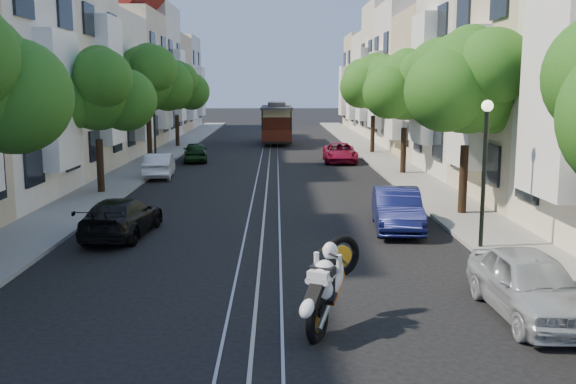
{
  "coord_description": "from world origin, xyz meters",
  "views": [
    {
      "loc": [
        0.45,
        -13.78,
        4.64
      ],
      "look_at": [
        0.82,
        6.23,
        1.35
      ],
      "focal_mm": 40.0,
      "sensor_mm": 36.0,
      "label": 1
    }
  ],
  "objects_px": {
    "tree_w_b": "(98,93)",
    "sportbike_rider": "(327,281)",
    "tree_w_c": "(148,79)",
    "lamp_west": "(154,120)",
    "tree_e_b": "(469,84)",
    "tree_w_d": "(177,87)",
    "parked_car_e_near": "(530,284)",
    "parked_car_w_far": "(195,152)",
    "parked_car_w_near": "(122,217)",
    "tree_e_c": "(406,88)",
    "parked_car_w_mid": "(159,165)",
    "tree_e_d": "(375,83)",
    "cable_car": "(277,121)",
    "parked_car_e_far": "(340,153)",
    "parked_car_e_mid": "(397,209)",
    "lamp_east": "(485,152)"
  },
  "relations": [
    {
      "from": "tree_w_c",
      "to": "parked_car_e_near",
      "type": "xyz_separation_m",
      "value": [
        12.74,
        -26.31,
        -4.39
      ]
    },
    {
      "from": "tree_w_d",
      "to": "parked_car_e_near",
      "type": "relative_size",
      "value": 1.64
    },
    {
      "from": "parked_car_e_far",
      "to": "tree_e_d",
      "type": "bearing_deg",
      "value": 63.0
    },
    {
      "from": "lamp_west",
      "to": "parked_car_w_far",
      "type": "xyz_separation_m",
      "value": [
        1.69,
        4.24,
        -2.23
      ]
    },
    {
      "from": "lamp_west",
      "to": "sportbike_rider",
      "type": "xyz_separation_m",
      "value": [
        7.72,
        -23.99,
        -1.87
      ]
    },
    {
      "from": "tree_w_b",
      "to": "parked_car_e_near",
      "type": "bearing_deg",
      "value": -50.24
    },
    {
      "from": "tree_e_c",
      "to": "tree_w_b",
      "type": "bearing_deg",
      "value": -157.38
    },
    {
      "from": "tree_w_c",
      "to": "lamp_west",
      "type": "height_order",
      "value": "tree_w_c"
    },
    {
      "from": "sportbike_rider",
      "to": "cable_car",
      "type": "relative_size",
      "value": 0.25
    },
    {
      "from": "parked_car_e_near",
      "to": "parked_car_e_mid",
      "type": "distance_m",
      "value": 8.18
    },
    {
      "from": "cable_car",
      "to": "tree_w_d",
      "type": "bearing_deg",
      "value": -155.54
    },
    {
      "from": "tree_w_b",
      "to": "parked_car_w_far",
      "type": "xyz_separation_m",
      "value": [
        2.53,
        12.26,
        -3.78
      ]
    },
    {
      "from": "parked_car_w_far",
      "to": "parked_car_w_near",
      "type": "bearing_deg",
      "value": 83.43
    },
    {
      "from": "tree_e_b",
      "to": "tree_w_c",
      "type": "xyz_separation_m",
      "value": [
        -14.4,
        16.0,
        0.34
      ]
    },
    {
      "from": "tree_w_c",
      "to": "parked_car_e_mid",
      "type": "xyz_separation_m",
      "value": [
        11.54,
        -18.22,
        -4.39
      ]
    },
    {
      "from": "tree_e_b",
      "to": "tree_w_b",
      "type": "distance_m",
      "value": 15.25
    },
    {
      "from": "parked_car_w_near",
      "to": "parked_car_w_mid",
      "type": "height_order",
      "value": "parked_car_w_mid"
    },
    {
      "from": "tree_w_c",
      "to": "parked_car_w_mid",
      "type": "relative_size",
      "value": 1.85
    },
    {
      "from": "tree_e_c",
      "to": "parked_car_w_near",
      "type": "height_order",
      "value": "tree_e_c"
    },
    {
      "from": "tree_e_c",
      "to": "parked_car_e_mid",
      "type": "distance_m",
      "value": 14.08
    },
    {
      "from": "tree_w_b",
      "to": "parked_car_e_far",
      "type": "xyz_separation_m",
      "value": [
        11.54,
        11.76,
        -3.8
      ]
    },
    {
      "from": "tree_e_d",
      "to": "lamp_west",
      "type": "height_order",
      "value": "tree_e_d"
    },
    {
      "from": "tree_e_d",
      "to": "tree_w_b",
      "type": "relative_size",
      "value": 1.09
    },
    {
      "from": "tree_e_d",
      "to": "lamp_east",
      "type": "height_order",
      "value": "tree_e_d"
    },
    {
      "from": "tree_e_b",
      "to": "cable_car",
      "type": "relative_size",
      "value": 0.83
    },
    {
      "from": "tree_w_b",
      "to": "lamp_west",
      "type": "relative_size",
      "value": 1.51
    },
    {
      "from": "tree_w_d",
      "to": "parked_car_e_near",
      "type": "xyz_separation_m",
      "value": [
        12.74,
        -37.31,
        -3.92
      ]
    },
    {
      "from": "tree_w_d",
      "to": "parked_car_w_far",
      "type": "distance_m",
      "value": 10.82
    },
    {
      "from": "parked_car_w_far",
      "to": "sportbike_rider",
      "type": "bearing_deg",
      "value": 94.89
    },
    {
      "from": "tree_e_c",
      "to": "tree_w_c",
      "type": "bearing_deg",
      "value": 160.85
    },
    {
      "from": "tree_w_b",
      "to": "sportbike_rider",
      "type": "relative_size",
      "value": 3.13
    },
    {
      "from": "tree_e_d",
      "to": "parked_car_e_mid",
      "type": "height_order",
      "value": "tree_e_d"
    },
    {
      "from": "tree_e_d",
      "to": "lamp_west",
      "type": "bearing_deg",
      "value": -146.5
    },
    {
      "from": "parked_car_e_far",
      "to": "parked_car_w_far",
      "type": "height_order",
      "value": "parked_car_w_far"
    },
    {
      "from": "sportbike_rider",
      "to": "tree_e_b",
      "type": "bearing_deg",
      "value": 86.76
    },
    {
      "from": "parked_car_e_mid",
      "to": "tree_w_d",
      "type": "bearing_deg",
      "value": 116.6
    },
    {
      "from": "tree_w_b",
      "to": "lamp_west",
      "type": "xyz_separation_m",
      "value": [
        0.84,
        8.02,
        -1.55
      ]
    },
    {
      "from": "tree_e_d",
      "to": "tree_w_c",
      "type": "height_order",
      "value": "tree_w_c"
    },
    {
      "from": "tree_e_d",
      "to": "parked_car_w_near",
      "type": "height_order",
      "value": "tree_e_d"
    },
    {
      "from": "sportbike_rider",
      "to": "parked_car_e_mid",
      "type": "distance_m",
      "value": 9.24
    },
    {
      "from": "tree_e_c",
      "to": "lamp_east",
      "type": "relative_size",
      "value": 1.57
    },
    {
      "from": "lamp_east",
      "to": "lamp_west",
      "type": "distance_m",
      "value": 21.97
    },
    {
      "from": "tree_e_b",
      "to": "tree_w_c",
      "type": "distance_m",
      "value": 21.53
    },
    {
      "from": "tree_w_b",
      "to": "parked_car_e_near",
      "type": "height_order",
      "value": "tree_w_b"
    },
    {
      "from": "cable_car",
      "to": "parked_car_e_far",
      "type": "distance_m",
      "value": 14.3
    },
    {
      "from": "tree_e_c",
      "to": "tree_e_d",
      "type": "height_order",
      "value": "tree_e_d"
    },
    {
      "from": "tree_w_c",
      "to": "tree_w_d",
      "type": "xyz_separation_m",
      "value": [
        -0.0,
        11.0,
        -0.47
      ]
    },
    {
      "from": "parked_car_w_mid",
      "to": "tree_e_b",
      "type": "bearing_deg",
      "value": 136.94
    },
    {
      "from": "tree_w_b",
      "to": "tree_w_c",
      "type": "height_order",
      "value": "tree_w_c"
    },
    {
      "from": "sportbike_rider",
      "to": "parked_car_e_near",
      "type": "distance_m",
      "value": 4.24
    }
  ]
}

